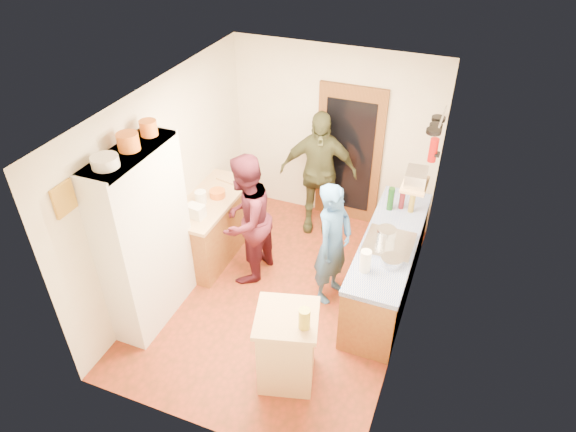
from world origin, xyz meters
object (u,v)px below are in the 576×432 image
Objects in this scene: hutch_body at (146,239)px; island_base at (287,349)px; person_hob at (334,246)px; person_left at (250,219)px; right_counter_base at (387,268)px; person_back at (319,173)px.

hutch_body is 1.97m from island_base.
island_base is 1.39m from person_hob.
hutch_body is at bearing -31.36° from person_left.
right_counter_base is 1.72m from person_back.
person_back reaches higher than person_left.
island_base is at bearing -112.64° from right_counter_base.
person_back is (-1.26, 1.05, 0.51)m from right_counter_base.
island_base is 0.49× the size of person_left.
person_left is (-1.73, -0.25, 0.46)m from right_counter_base.
person_back reaches higher than island_base.
right_counter_base is at bearing 102.99° from person_left.
person_left is (0.77, 1.05, -0.22)m from hutch_body.
hutch_body reaches higher than person_back.
hutch_body is at bearing -152.53° from right_counter_base.
person_back is at bearing 62.16° from hutch_body.
island_base is 0.53× the size of person_hob.
person_hob is at bearing 28.02° from hutch_body.
right_counter_base is 1.36× the size of person_hob.
person_back reaches higher than right_counter_base.
hutch_body is at bearing -133.38° from person_back.
person_back is at bearing 140.00° from right_counter_base.
right_counter_base is 2.56× the size of island_base.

